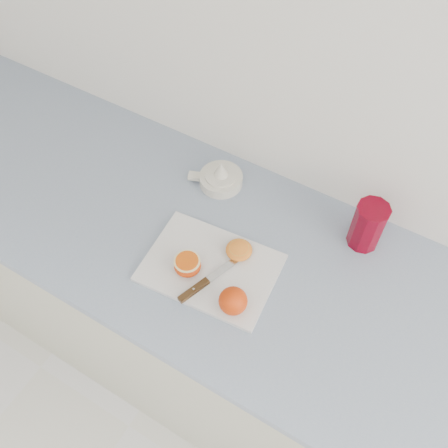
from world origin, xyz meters
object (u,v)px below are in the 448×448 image
Objects in this scene: cutting_board at (211,268)px; half_orange at (187,265)px; red_tumbler at (367,227)px; counter at (258,341)px; citrus_juicer at (221,178)px.

cutting_board is 0.06m from half_orange.
red_tumbler is (0.29, 0.27, 0.06)m from cutting_board.
counter is at bearing 31.73° from half_orange.
red_tumbler reaches higher than citrus_juicer.
half_orange is 0.44× the size of citrus_juicer.
half_orange is (-0.04, -0.04, 0.03)m from cutting_board.
cutting_board reaches higher than counter.
citrus_juicer is at bearing 115.98° from cutting_board.
cutting_board is at bearing -64.02° from citrus_juicer.
counter is at bearing 28.90° from cutting_board.
counter is 0.56m from citrus_juicer.
half_orange is 0.49× the size of red_tumbler.
half_orange is at bearing -137.55° from red_tumbler.
counter is at bearing -36.62° from citrus_juicer.
cutting_board is at bearing 38.99° from half_orange.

